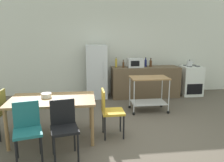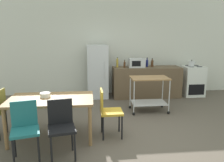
{
  "view_description": "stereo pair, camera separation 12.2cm",
  "coord_description": "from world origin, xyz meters",
  "px_view_note": "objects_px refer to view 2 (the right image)",
  "views": [
    {
      "loc": [
        -0.9,
        -3.93,
        1.9
      ],
      "look_at": [
        -0.27,
        1.2,
        0.8
      ],
      "focal_mm": 36.6,
      "sensor_mm": 36.0,
      "label": 1
    },
    {
      "loc": [
        -0.78,
        -3.95,
        1.9
      ],
      "look_at": [
        -0.27,
        1.2,
        0.8
      ],
      "focal_mm": 36.6,
      "sensor_mm": 36.0,
      "label": 2
    }
  ],
  "objects_px": {
    "kettle": "(191,63)",
    "microwave": "(136,63)",
    "bottle_hot_sauce": "(152,63)",
    "bottle_soda": "(125,65)",
    "chair_black": "(61,124)",
    "chair_mustard": "(108,110)",
    "stove_oven": "(192,81)",
    "chair_teal": "(25,127)",
    "fruit_bowl": "(45,95)",
    "kitchen_cart": "(149,89)",
    "bottle_sesame_oil": "(147,63)",
    "dining_table": "(51,102)",
    "refrigerator": "(98,72)",
    "bottle_vinegar": "(117,63)"
  },
  "relations": [
    {
      "from": "refrigerator",
      "to": "fruit_bowl",
      "type": "height_order",
      "value": "refrigerator"
    },
    {
      "from": "stove_oven",
      "to": "fruit_bowl",
      "type": "relative_size",
      "value": 5.03
    },
    {
      "from": "refrigerator",
      "to": "bottle_sesame_oil",
      "type": "xyz_separation_m",
      "value": [
        1.48,
        -0.0,
        0.23
      ]
    },
    {
      "from": "chair_teal",
      "to": "refrigerator",
      "type": "relative_size",
      "value": 0.57
    },
    {
      "from": "chair_teal",
      "to": "fruit_bowl",
      "type": "bearing_deg",
      "value": 63.87
    },
    {
      "from": "chair_teal",
      "to": "bottle_soda",
      "type": "bearing_deg",
      "value": 43.89
    },
    {
      "from": "bottle_sesame_oil",
      "to": "bottle_hot_sauce",
      "type": "height_order",
      "value": "bottle_sesame_oil"
    },
    {
      "from": "stove_oven",
      "to": "chair_black",
      "type": "bearing_deg",
      "value": -138.04
    },
    {
      "from": "kitchen_cart",
      "to": "bottle_sesame_oil",
      "type": "height_order",
      "value": "bottle_sesame_oil"
    },
    {
      "from": "kettle",
      "to": "bottle_soda",
      "type": "bearing_deg",
      "value": 178.52
    },
    {
      "from": "bottle_soda",
      "to": "microwave",
      "type": "height_order",
      "value": "microwave"
    },
    {
      "from": "kettle",
      "to": "bottle_vinegar",
      "type": "bearing_deg",
      "value": 176.05
    },
    {
      "from": "kitchen_cart",
      "to": "microwave",
      "type": "distance_m",
      "value": 1.39
    },
    {
      "from": "dining_table",
      "to": "stove_oven",
      "type": "distance_m",
      "value": 4.61
    },
    {
      "from": "stove_oven",
      "to": "kettle",
      "type": "bearing_deg",
      "value": -140.33
    },
    {
      "from": "dining_table",
      "to": "bottle_sesame_oil",
      "type": "xyz_separation_m",
      "value": [
        2.41,
        2.63,
        0.34
      ]
    },
    {
      "from": "chair_black",
      "to": "bottle_soda",
      "type": "height_order",
      "value": "bottle_soda"
    },
    {
      "from": "chair_black",
      "to": "bottle_vinegar",
      "type": "xyz_separation_m",
      "value": [
        1.26,
        3.27,
        0.51
      ]
    },
    {
      "from": "bottle_sesame_oil",
      "to": "fruit_bowl",
      "type": "xyz_separation_m",
      "value": [
        -2.52,
        -2.54,
        -0.22
      ]
    },
    {
      "from": "chair_mustard",
      "to": "microwave",
      "type": "bearing_deg",
      "value": -23.27
    },
    {
      "from": "chair_black",
      "to": "chair_mustard",
      "type": "relative_size",
      "value": 1.0
    },
    {
      "from": "bottle_vinegar",
      "to": "bottle_hot_sauce",
      "type": "xyz_separation_m",
      "value": [
        1.05,
        -0.0,
        -0.02
      ]
    },
    {
      "from": "chair_mustard",
      "to": "bottle_hot_sauce",
      "type": "xyz_separation_m",
      "value": [
        1.54,
        2.65,
        0.48
      ]
    },
    {
      "from": "chair_teal",
      "to": "chair_black",
      "type": "distance_m",
      "value": 0.53
    },
    {
      "from": "bottle_sesame_oil",
      "to": "bottle_hot_sauce",
      "type": "xyz_separation_m",
      "value": [
        0.15,
        -0.03,
        -0.01
      ]
    },
    {
      "from": "chair_teal",
      "to": "fruit_bowl",
      "type": "relative_size",
      "value": 4.87
    },
    {
      "from": "dining_table",
      "to": "kettle",
      "type": "relative_size",
      "value": 6.26
    },
    {
      "from": "chair_black",
      "to": "microwave",
      "type": "height_order",
      "value": "microwave"
    },
    {
      "from": "microwave",
      "to": "kettle",
      "type": "bearing_deg",
      "value": -3.07
    },
    {
      "from": "kettle",
      "to": "fruit_bowl",
      "type": "bearing_deg",
      "value": -148.33
    },
    {
      "from": "bottle_vinegar",
      "to": "chair_black",
      "type": "bearing_deg",
      "value": -111.08
    },
    {
      "from": "dining_table",
      "to": "bottle_soda",
      "type": "height_order",
      "value": "bottle_soda"
    },
    {
      "from": "kettle",
      "to": "microwave",
      "type": "bearing_deg",
      "value": 176.93
    },
    {
      "from": "stove_oven",
      "to": "bottle_hot_sauce",
      "type": "distance_m",
      "value": 1.39
    },
    {
      "from": "chair_black",
      "to": "stove_oven",
      "type": "height_order",
      "value": "stove_oven"
    },
    {
      "from": "stove_oven",
      "to": "bottle_soda",
      "type": "xyz_separation_m",
      "value": [
        -2.12,
        -0.05,
        0.54
      ]
    },
    {
      "from": "chair_black",
      "to": "chair_mustard",
      "type": "bearing_deg",
      "value": 27.81
    },
    {
      "from": "dining_table",
      "to": "bottle_hot_sauce",
      "type": "xyz_separation_m",
      "value": [
        2.56,
        2.6,
        0.33
      ]
    },
    {
      "from": "dining_table",
      "to": "kitchen_cart",
      "type": "distance_m",
      "value": 2.46
    },
    {
      "from": "bottle_soda",
      "to": "bottle_hot_sauce",
      "type": "distance_m",
      "value": 0.85
    },
    {
      "from": "fruit_bowl",
      "to": "kettle",
      "type": "height_order",
      "value": "kettle"
    },
    {
      "from": "refrigerator",
      "to": "kettle",
      "type": "xyz_separation_m",
      "value": [
        2.78,
        -0.18,
        0.23
      ]
    },
    {
      "from": "stove_oven",
      "to": "microwave",
      "type": "distance_m",
      "value": 1.85
    },
    {
      "from": "chair_mustard",
      "to": "stove_oven",
      "type": "distance_m",
      "value": 3.83
    },
    {
      "from": "fruit_bowl",
      "to": "kitchen_cart",
      "type": "bearing_deg",
      "value": 26.94
    },
    {
      "from": "bottle_hot_sauce",
      "to": "bottle_soda",
      "type": "bearing_deg",
      "value": -173.51
    },
    {
      "from": "bottle_soda",
      "to": "bottle_sesame_oil",
      "type": "relative_size",
      "value": 0.84
    },
    {
      "from": "dining_table",
      "to": "chair_black",
      "type": "xyz_separation_m",
      "value": [
        0.25,
        -0.67,
        -0.15
      ]
    },
    {
      "from": "dining_table",
      "to": "chair_black",
      "type": "relative_size",
      "value": 1.69
    },
    {
      "from": "bottle_sesame_oil",
      "to": "fruit_bowl",
      "type": "bearing_deg",
      "value": -134.84
    }
  ]
}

